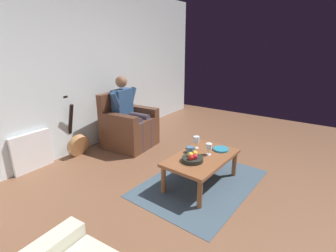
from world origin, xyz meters
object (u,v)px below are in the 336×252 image
object	(u,v)px
guitar	(78,143)
wine_glass_far	(209,147)
armchair	(128,127)
coffee_table	(201,160)
wine_glass_near	(196,140)
decorative_dish	(221,149)
fruit_bowl	(193,158)
candle_jar	(190,150)
person_seated	(129,110)

from	to	relation	value
guitar	wine_glass_far	distance (m)	2.17
armchair	wine_glass_far	bearing A→B (deg)	74.84
coffee_table	guitar	xyz separation A→B (m)	(0.35, -2.05, -0.12)
wine_glass_near	coffee_table	bearing A→B (deg)	43.83
decorative_dish	guitar	bearing A→B (deg)	-72.79
fruit_bowl	decorative_dish	world-z (taller)	fruit_bowl
armchair	decorative_dish	bearing A→B (deg)	82.55
fruit_bowl	candle_jar	size ratio (longest dim) A/B	2.77
decorative_dish	armchair	bearing A→B (deg)	-93.35
coffee_table	wine_glass_near	xyz separation A→B (m)	(-0.19, -0.18, 0.17)
coffee_table	candle_jar	world-z (taller)	candle_jar
armchair	fruit_bowl	distance (m)	1.74
person_seated	wine_glass_near	xyz separation A→B (m)	(0.24, 1.44, -0.16)
wine_glass_near	wine_glass_far	xyz separation A→B (m)	(0.10, 0.23, -0.01)
decorative_dish	coffee_table	bearing A→B (deg)	-20.97
wine_glass_near	decorative_dish	bearing A→B (deg)	113.02
person_seated	wine_glass_far	size ratio (longest dim) A/B	7.97
wine_glass_near	guitar	bearing A→B (deg)	-73.79
armchair	wine_glass_near	xyz separation A→B (m)	(0.23, 1.47, 0.17)
armchair	fruit_bowl	size ratio (longest dim) A/B	3.63
fruit_bowl	decorative_dish	size ratio (longest dim) A/B	1.23
person_seated	guitar	xyz separation A→B (m)	(0.78, -0.43, -0.45)
person_seated	wine_glass_far	bearing A→B (deg)	74.55
coffee_table	guitar	distance (m)	2.08
coffee_table	wine_glass_near	bearing A→B (deg)	-136.17
armchair	guitar	xyz separation A→B (m)	(0.78, -0.40, -0.12)
person_seated	guitar	size ratio (longest dim) A/B	1.25
armchair	wine_glass_far	size ratio (longest dim) A/B	6.15
person_seated	coffee_table	world-z (taller)	person_seated
armchair	person_seated	xyz separation A→B (m)	(-0.00, 0.03, 0.32)
wine_glass_near	decorative_dish	world-z (taller)	wine_glass_near
fruit_bowl	candle_jar	world-z (taller)	fruit_bowl
coffee_table	decorative_dish	bearing A→B (deg)	159.03
wine_glass_far	armchair	bearing A→B (deg)	-101.06
armchair	decorative_dish	xyz separation A→B (m)	(0.10, 1.78, 0.06)
coffee_table	armchair	bearing A→B (deg)	-104.46
wine_glass_far	fruit_bowl	world-z (taller)	wine_glass_far
armchair	person_seated	size ratio (longest dim) A/B	0.77
armchair	guitar	distance (m)	0.88
armchair	person_seated	bearing A→B (deg)	90.00
armchair	coffee_table	size ratio (longest dim) A/B	0.90
armchair	decorative_dish	distance (m)	1.78
person_seated	coffee_table	distance (m)	1.71
coffee_table	wine_glass_far	bearing A→B (deg)	151.99
coffee_table	candle_jar	size ratio (longest dim) A/B	11.14
decorative_dish	fruit_bowl	bearing A→B (deg)	-16.84
person_seated	wine_glass_near	size ratio (longest dim) A/B	7.23
fruit_bowl	coffee_table	bearing A→B (deg)	170.78
coffee_table	fruit_bowl	distance (m)	0.21
guitar	armchair	bearing A→B (deg)	152.97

